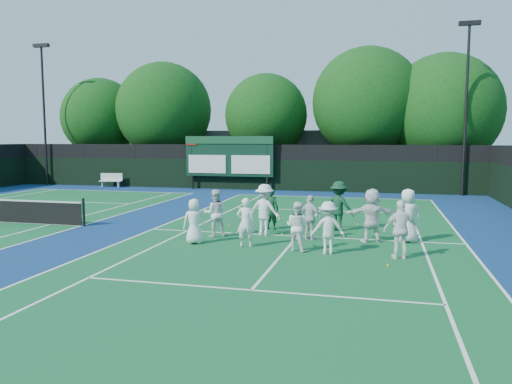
# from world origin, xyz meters

# --- Properties ---
(ground) EXTENTS (120.00, 120.00, 0.00)m
(ground) POSITION_xyz_m (0.00, 0.00, 0.00)
(ground) COLOR #13330E
(ground) RESTS_ON ground
(court_apron) EXTENTS (34.00, 32.00, 0.01)m
(court_apron) POSITION_xyz_m (-6.00, 1.00, 0.00)
(court_apron) COLOR navy
(court_apron) RESTS_ON ground
(near_court) EXTENTS (11.05, 23.85, 0.01)m
(near_court) POSITION_xyz_m (0.00, 1.00, 0.01)
(near_court) COLOR #125B2C
(near_court) RESTS_ON ground
(back_fence) EXTENTS (34.00, 0.08, 3.00)m
(back_fence) POSITION_xyz_m (-6.00, 16.00, 1.36)
(back_fence) COLOR black
(back_fence) RESTS_ON ground
(scoreboard) EXTENTS (6.00, 0.21, 3.55)m
(scoreboard) POSITION_xyz_m (-7.01, 15.59, 2.19)
(scoreboard) COLOR black
(scoreboard) RESTS_ON ground
(clubhouse) EXTENTS (18.00, 6.00, 4.00)m
(clubhouse) POSITION_xyz_m (-2.00, 24.00, 2.00)
(clubhouse) COLOR #535357
(clubhouse) RESTS_ON ground
(light_pole_left) EXTENTS (1.20, 0.30, 10.12)m
(light_pole_left) POSITION_xyz_m (-21.00, 15.70, 6.30)
(light_pole_left) COLOR black
(light_pole_left) RESTS_ON ground
(light_pole_right) EXTENTS (1.20, 0.30, 10.12)m
(light_pole_right) POSITION_xyz_m (7.50, 15.70, 6.30)
(light_pole_right) COLOR black
(light_pole_right) RESTS_ON ground
(bench) EXTENTS (1.59, 0.70, 0.98)m
(bench) POSITION_xyz_m (-15.58, 15.37, 0.52)
(bench) COLOR silver
(bench) RESTS_ON ground
(tree_a) EXTENTS (6.07, 6.07, 8.10)m
(tree_a) POSITION_xyz_m (-18.60, 19.58, 4.90)
(tree_a) COLOR black
(tree_a) RESTS_ON ground
(tree_b) EXTENTS (7.17, 7.17, 9.12)m
(tree_b) POSITION_xyz_m (-13.20, 19.58, 5.35)
(tree_b) COLOR black
(tree_b) RESTS_ON ground
(tree_c) EXTENTS (5.93, 5.93, 8.04)m
(tree_c) POSITION_xyz_m (-5.23, 19.58, 4.92)
(tree_c) COLOR black
(tree_c) RESTS_ON ground
(tree_d) EXTENTS (7.53, 7.53, 9.62)m
(tree_d) POSITION_xyz_m (1.88, 19.58, 5.66)
(tree_d) COLOR black
(tree_d) RESTS_ON ground
(tree_e) EXTENTS (7.53, 7.53, 9.00)m
(tree_e) POSITION_xyz_m (6.86, 19.58, 5.04)
(tree_e) COLOR black
(tree_e) RESTS_ON ground
(tennis_ball_0) EXTENTS (0.07, 0.07, 0.07)m
(tennis_ball_0) POSITION_xyz_m (-0.58, 1.11, 0.03)
(tennis_ball_0) COLOR #C6CE18
(tennis_ball_0) RESTS_ON ground
(tennis_ball_1) EXTENTS (0.07, 0.07, 0.07)m
(tennis_ball_1) POSITION_xyz_m (2.73, 2.91, 0.03)
(tennis_ball_1) COLOR #C6CE18
(tennis_ball_1) RESTS_ON ground
(tennis_ball_2) EXTENTS (0.07, 0.07, 0.07)m
(tennis_ball_2) POSITION_xyz_m (3.00, -2.48, 0.03)
(tennis_ball_2) COLOR #C6CE18
(tennis_ball_2) RESTS_ON ground
(tennis_ball_3) EXTENTS (0.07, 0.07, 0.07)m
(tennis_ball_3) POSITION_xyz_m (-2.94, 2.44, 0.03)
(tennis_ball_3) COLOR #C6CE18
(tennis_ball_3) RESTS_ON ground
(tennis_ball_4) EXTENTS (0.07, 0.07, 0.07)m
(tennis_ball_4) POSITION_xyz_m (1.93, 3.81, 0.03)
(tennis_ball_4) COLOR #C6CE18
(tennis_ball_4) RESTS_ON ground
(tennis_ball_5) EXTENTS (0.07, 0.07, 0.07)m
(tennis_ball_5) POSITION_xyz_m (4.25, 1.78, 0.03)
(tennis_ball_5) COLOR #C6CE18
(tennis_ball_5) RESTS_ON ground
(player_front_0) EXTENTS (0.85, 0.72, 1.48)m
(player_front_0) POSITION_xyz_m (-3.06, -1.00, 0.74)
(player_front_0) COLOR white
(player_front_0) RESTS_ON ground
(player_front_1) EXTENTS (0.62, 0.46, 1.57)m
(player_front_1) POSITION_xyz_m (-1.32, -1.05, 0.78)
(player_front_1) COLOR white
(player_front_1) RESTS_ON ground
(player_front_2) EXTENTS (0.89, 0.79, 1.51)m
(player_front_2) POSITION_xyz_m (0.34, -1.23, 0.76)
(player_front_2) COLOR white
(player_front_2) RESTS_ON ground
(player_front_3) EXTENTS (1.13, 0.82, 1.57)m
(player_front_3) POSITION_xyz_m (1.28, -1.39, 0.78)
(player_front_3) COLOR white
(player_front_3) RESTS_ON ground
(player_front_4) EXTENTS (1.06, 0.65, 1.68)m
(player_front_4) POSITION_xyz_m (3.34, -1.50, 0.84)
(player_front_4) COLOR white
(player_front_4) RESTS_ON ground
(player_back_0) EXTENTS (0.98, 0.88, 1.65)m
(player_back_0) POSITION_xyz_m (-2.79, 0.30, 0.82)
(player_back_0) COLOR white
(player_back_0) RESTS_ON ground
(player_back_1) EXTENTS (1.30, 0.93, 1.81)m
(player_back_1) POSITION_xyz_m (-1.16, 0.90, 0.91)
(player_back_1) COLOR white
(player_back_1) RESTS_ON ground
(player_back_2) EXTENTS (0.96, 0.71, 1.51)m
(player_back_2) POSITION_xyz_m (0.49, 0.57, 0.76)
(player_back_2) COLOR silver
(player_back_2) RESTS_ON ground
(player_back_3) EXTENTS (1.74, 1.03, 1.79)m
(player_back_3) POSITION_xyz_m (2.50, 0.68, 0.89)
(player_back_3) COLOR white
(player_back_3) RESTS_ON ground
(player_back_4) EXTENTS (0.97, 0.74, 1.77)m
(player_back_4) POSITION_xyz_m (3.64, 0.88, 0.89)
(player_back_4) COLOR white
(player_back_4) RESTS_ON ground
(coach_left) EXTENTS (0.64, 0.50, 1.56)m
(coach_left) POSITION_xyz_m (-1.18, 2.11, 0.78)
(coach_left) COLOR #0F381B
(coach_left) RESTS_ON ground
(coach_right) EXTENTS (1.36, 1.10, 1.84)m
(coach_right) POSITION_xyz_m (1.29, 2.41, 0.92)
(coach_right) COLOR #0F3921
(coach_right) RESTS_ON ground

